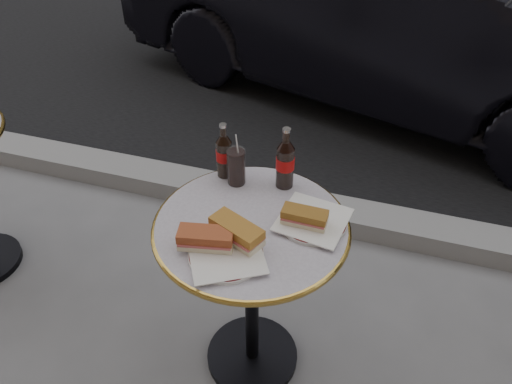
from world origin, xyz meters
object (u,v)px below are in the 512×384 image
(bistro_table, at_px, (252,299))
(plate_left, at_px, (226,255))
(cola_bottle_left, at_px, (224,150))
(parked_car, at_px, (400,7))
(cola_glass, at_px, (236,167))
(cola_bottle_right, at_px, (285,158))
(plate_right, at_px, (313,221))

(bistro_table, distance_m, plate_left, 0.40)
(cola_bottle_left, height_order, parked_car, parked_car)
(bistro_table, xyz_separation_m, plate_left, (-0.03, -0.16, 0.37))
(cola_glass, bearing_deg, cola_bottle_right, 11.88)
(cola_bottle_left, height_order, cola_glass, cola_bottle_left)
(bistro_table, bearing_deg, cola_bottle_left, 127.57)
(plate_left, distance_m, cola_bottle_left, 0.41)
(cola_bottle_right, relative_size, cola_glass, 1.72)
(bistro_table, relative_size, parked_car, 0.18)
(plate_right, distance_m, parked_car, 2.36)
(cola_bottle_left, relative_size, cola_glass, 1.56)
(parked_car, bearing_deg, cola_glass, -172.68)
(cola_bottle_left, xyz_separation_m, parked_car, (0.43, 2.21, -0.18))
(plate_right, height_order, cola_bottle_left, cola_bottle_left)
(bistro_table, xyz_separation_m, cola_bottle_left, (-0.16, 0.21, 0.47))
(cola_bottle_right, distance_m, parked_car, 2.22)
(plate_right, bearing_deg, cola_glass, 157.04)
(plate_left, bearing_deg, cola_bottle_left, 110.54)
(cola_glass, bearing_deg, parked_car, 80.33)
(plate_right, xyz_separation_m, cola_bottle_left, (-0.35, 0.15, 0.10))
(cola_bottle_right, height_order, cola_glass, cola_bottle_right)
(cola_bottle_left, distance_m, cola_bottle_right, 0.21)
(cola_glass, bearing_deg, plate_left, -75.81)
(bistro_table, relative_size, cola_glass, 5.58)
(bistro_table, relative_size, cola_bottle_right, 3.25)
(bistro_table, bearing_deg, cola_bottle_right, 77.58)
(bistro_table, bearing_deg, cola_glass, 121.23)
(cola_glass, bearing_deg, bistro_table, -58.77)
(cola_bottle_right, relative_size, parked_car, 0.06)
(plate_left, distance_m, plate_right, 0.30)
(plate_left, relative_size, cola_bottle_right, 0.98)
(plate_left, height_order, parked_car, parked_car)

